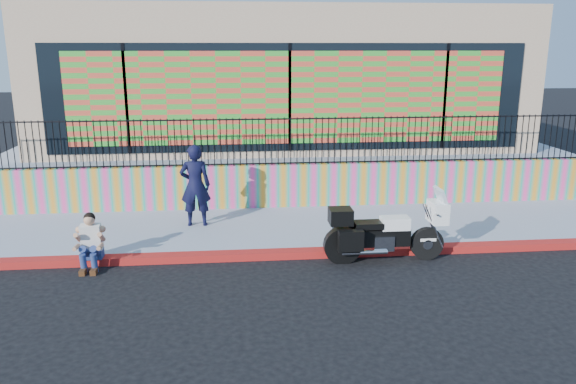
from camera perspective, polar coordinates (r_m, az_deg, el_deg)
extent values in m
plane|color=black|center=(11.54, 2.21, -6.57)|extent=(90.00, 90.00, 0.00)
cube|color=#A20B23|center=(11.51, 2.22, -6.22)|extent=(16.00, 0.30, 0.15)
cube|color=#8D97A9|center=(13.06, 1.25, -3.67)|extent=(16.00, 3.00, 0.15)
cube|color=#FF4396|center=(14.41, 0.51, 0.68)|extent=(16.00, 0.20, 1.10)
cube|color=#8D97A9|center=(19.39, -1.07, 4.07)|extent=(16.00, 10.00, 1.25)
cube|color=tan|center=(18.89, -1.06, 11.81)|extent=(14.00, 8.00, 4.00)
cube|color=black|center=(14.92, 0.17, 9.54)|extent=(12.60, 0.04, 2.80)
cube|color=#DE4B31|center=(14.89, 0.19, 9.53)|extent=(11.48, 0.02, 2.40)
cylinder|color=black|center=(11.62, 13.91, -5.10)|extent=(0.67, 0.14, 0.67)
cylinder|color=black|center=(11.18, 5.54, -5.52)|extent=(0.67, 0.14, 0.67)
cube|color=black|center=(11.31, 9.85, -4.50)|extent=(0.96, 0.28, 0.34)
cube|color=silver|center=(11.33, 9.58, -5.00)|extent=(0.40, 0.34, 0.30)
cube|color=white|center=(11.27, 10.80, -3.10)|extent=(0.56, 0.32, 0.24)
cube|color=black|center=(11.14, 8.15, -3.31)|extent=(0.56, 0.34, 0.12)
cube|color=white|center=(11.48, 14.97, -1.97)|extent=(0.30, 0.52, 0.42)
cube|color=silver|center=(11.41, 15.26, -0.41)|extent=(0.18, 0.46, 0.34)
cube|color=black|center=(10.97, 5.36, -2.46)|extent=(0.44, 0.42, 0.30)
cube|color=black|center=(10.84, 6.40, -4.94)|extent=(0.48, 0.18, 0.40)
cube|color=black|center=(11.40, 5.78, -3.93)|extent=(0.48, 0.18, 0.40)
cube|color=white|center=(11.59, 13.94, -4.63)|extent=(0.32, 0.16, 0.06)
imported|color=black|center=(12.94, -9.40, 0.67)|extent=(0.69, 0.46, 1.89)
cube|color=navy|center=(11.66, -19.16, -5.92)|extent=(0.36, 0.28, 0.18)
cube|color=silver|center=(11.51, -19.35, -4.35)|extent=(0.38, 0.27, 0.54)
sphere|color=tan|center=(11.37, -19.55, -2.70)|extent=(0.21, 0.21, 0.21)
cube|color=#472814|center=(11.35, -20.08, -7.59)|extent=(0.11, 0.26, 0.10)
cube|color=#472814|center=(11.30, -19.09, -7.60)|extent=(0.11, 0.26, 0.10)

